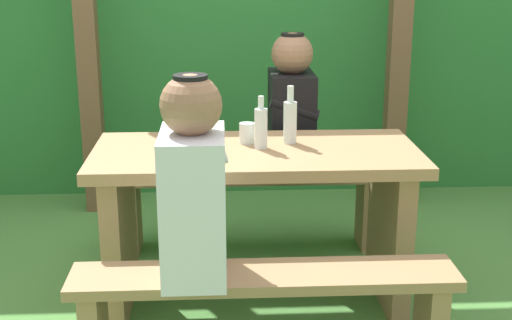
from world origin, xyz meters
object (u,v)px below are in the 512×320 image
object	(u,v)px
picnic_table	(256,199)
bottle_left	(261,127)
person_white_shirt	(193,185)
drinking_glass	(247,133)
person_black_coat	(291,109)
bench_far	(250,194)
bench_near	(264,302)
bottle_right	(290,120)

from	to	relation	value
picnic_table	bottle_left	size ratio (longest dim) A/B	6.12
picnic_table	person_white_shirt	bearing A→B (deg)	-112.75
picnic_table	drinking_glass	world-z (taller)	drinking_glass
person_white_shirt	bottle_left	xyz separation A→B (m)	(0.27, 0.61, 0.05)
person_white_shirt	person_black_coat	distance (m)	1.27
picnic_table	bench_far	world-z (taller)	picnic_table
bottle_left	bench_far	bearing A→B (deg)	92.17
bench_near	bottle_right	world-z (taller)	bottle_right
bench_far	person_white_shirt	bearing A→B (deg)	-101.81
person_white_shirt	drinking_glass	world-z (taller)	person_white_shirt
bench_near	person_white_shirt	distance (m)	0.52
bottle_left	drinking_glass	bearing A→B (deg)	123.83
bench_far	picnic_table	bearing A→B (deg)	-90.00
bottle_right	bench_near	bearing A→B (deg)	-102.66
drinking_glass	bottle_right	xyz separation A→B (m)	(0.19, -0.00, 0.06)
bench_far	bottle_right	xyz separation A→B (m)	(0.15, -0.50, 0.51)
picnic_table	drinking_glass	distance (m)	0.29
picnic_table	person_black_coat	size ratio (longest dim) A/B	1.95
person_white_shirt	bottle_left	bearing A→B (deg)	66.02
bottle_left	bench_near	bearing A→B (deg)	-92.06
bench_far	bottle_left	world-z (taller)	bottle_left
drinking_glass	bottle_right	size ratio (longest dim) A/B	0.36
bench_far	person_black_coat	xyz separation A→B (m)	(0.21, -0.00, 0.45)
bottle_left	bottle_right	bearing A→B (deg)	31.14
person_black_coat	bottle_left	distance (m)	0.61
person_black_coat	bottle_right	world-z (taller)	person_black_coat
bench_near	bench_far	distance (m)	1.19
bench_near	person_white_shirt	size ratio (longest dim) A/B	1.95
picnic_table	drinking_glass	xyz separation A→B (m)	(-0.03, 0.10, 0.27)
bottle_left	picnic_table	bearing A→B (deg)	-144.76
bench_near	bottle_left	distance (m)	0.79
person_black_coat	bench_near	bearing A→B (deg)	-100.14
drinking_glass	bottle_right	bearing A→B (deg)	-1.16
person_black_coat	bottle_right	bearing A→B (deg)	-96.55
bench_far	person_black_coat	world-z (taller)	person_black_coat
person_white_shirt	drinking_glass	size ratio (longest dim) A/B	7.89
person_black_coat	bench_far	bearing A→B (deg)	179.10
person_white_shirt	bottle_left	distance (m)	0.67
bench_far	drinking_glass	distance (m)	0.67
person_white_shirt	picnic_table	bearing A→B (deg)	67.25
picnic_table	person_white_shirt	distance (m)	0.69
picnic_table	bottle_right	bearing A→B (deg)	31.74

